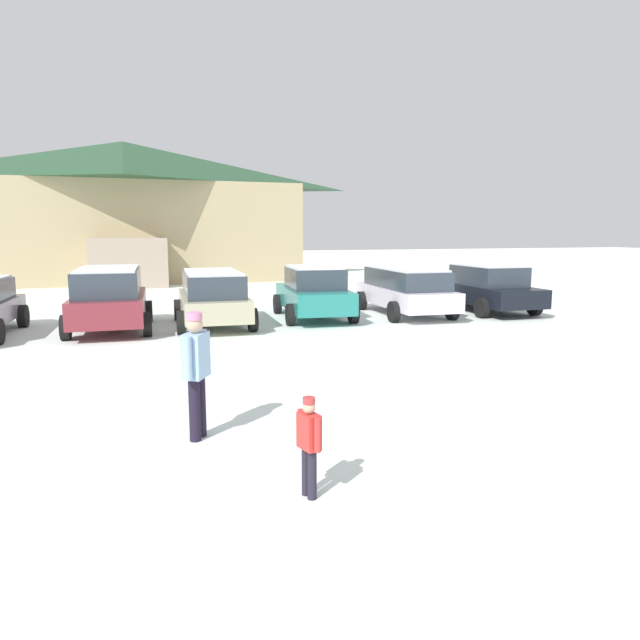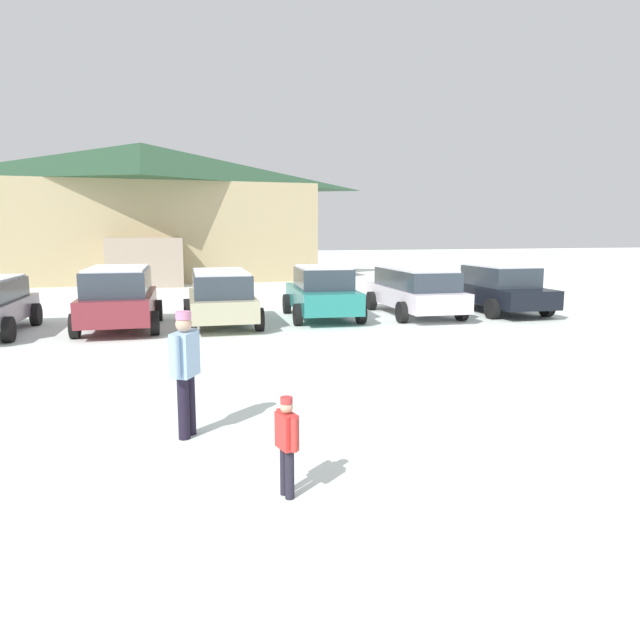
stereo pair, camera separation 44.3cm
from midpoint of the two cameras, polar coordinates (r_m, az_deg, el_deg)
ski_lodge at (r=34.89m, az=-16.88°, el=10.42°), size 18.92×11.55×7.71m
parked_maroon_van at (r=16.66m, az=-18.73°, el=2.29°), size 2.31×4.21×1.72m
parked_beige_suv at (r=16.68m, az=-9.16°, el=2.43°), size 2.27×4.32×1.58m
parked_teal_hatchback at (r=17.74m, az=0.92°, el=2.81°), size 2.41×4.27×1.64m
parked_white_suv at (r=18.74m, az=10.09°, el=3.05°), size 2.34×4.85×1.54m
parked_black_sedan at (r=20.18m, az=17.86°, el=3.07°), size 2.30×4.80×1.61m
skier_child_in_red_jacket at (r=5.86m, az=-1.13°, el=-12.00°), size 0.21×0.38×1.05m
skier_adult_in_blue_parka at (r=7.56m, az=-11.70°, el=-4.61°), size 0.40×0.56×1.67m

